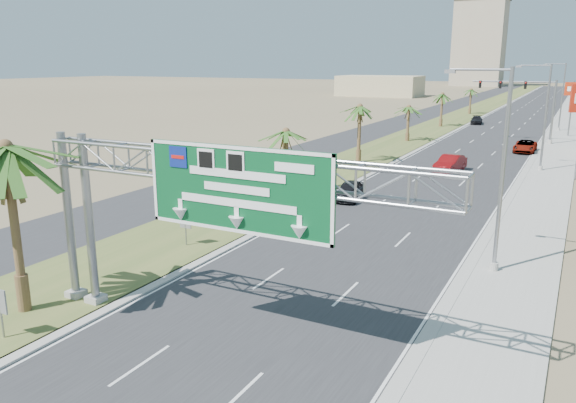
{
  "coord_description": "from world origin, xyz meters",
  "views": [
    {
      "loc": [
        10.62,
        -6.09,
        10.22
      ],
      "look_at": [
        -0.55,
        15.23,
        4.2
      ],
      "focal_mm": 35.0,
      "sensor_mm": 36.0,
      "label": 1
    }
  ],
  "objects_px": {
    "pole_sign_red_far": "(573,93)",
    "signal_mast": "(536,105)",
    "car_left_lane": "(350,191)",
    "palm_near": "(5,148)",
    "sign_gantry": "(206,181)",
    "car_right_lane": "(525,146)",
    "car_mid_lane": "(450,164)",
    "car_far": "(477,120)"
  },
  "relations": [
    {
      "from": "signal_mast",
      "to": "car_left_lane",
      "type": "xyz_separation_m",
      "value": [
        -9.63,
        -39.21,
        -4.14
      ]
    },
    {
      "from": "sign_gantry",
      "to": "palm_near",
      "type": "height_order",
      "value": "palm_near"
    },
    {
      "from": "car_left_lane",
      "to": "car_mid_lane",
      "type": "height_order",
      "value": "car_mid_lane"
    },
    {
      "from": "sign_gantry",
      "to": "signal_mast",
      "type": "height_order",
      "value": "signal_mast"
    },
    {
      "from": "sign_gantry",
      "to": "pole_sign_red_far",
      "type": "bearing_deg",
      "value": 81.98
    },
    {
      "from": "car_far",
      "to": "palm_near",
      "type": "bearing_deg",
      "value": -99.61
    },
    {
      "from": "car_left_lane",
      "to": "palm_near",
      "type": "bearing_deg",
      "value": -108.43
    },
    {
      "from": "sign_gantry",
      "to": "car_left_lane",
      "type": "distance_m",
      "value": 23.7
    },
    {
      "from": "palm_near",
      "to": "car_mid_lane",
      "type": "relative_size",
      "value": 1.7
    },
    {
      "from": "signal_mast",
      "to": "pole_sign_red_far",
      "type": "bearing_deg",
      "value": 67.86
    },
    {
      "from": "car_left_lane",
      "to": "car_far",
      "type": "xyz_separation_m",
      "value": [
        -0.73,
        59.48,
        -0.07
      ]
    },
    {
      "from": "sign_gantry",
      "to": "car_left_lane",
      "type": "bearing_deg",
      "value": 98.44
    },
    {
      "from": "car_left_lane",
      "to": "car_right_lane",
      "type": "bearing_deg",
      "value": 65.19
    },
    {
      "from": "car_mid_lane",
      "to": "car_right_lane",
      "type": "xyz_separation_m",
      "value": [
        5.1,
        16.18,
        -0.12
      ]
    },
    {
      "from": "pole_sign_red_far",
      "to": "car_left_lane",
      "type": "bearing_deg",
      "value": -105.47
    },
    {
      "from": "palm_near",
      "to": "car_right_lane",
      "type": "relative_size",
      "value": 1.67
    },
    {
      "from": "car_mid_lane",
      "to": "signal_mast",
      "type": "bearing_deg",
      "value": 85.59
    },
    {
      "from": "signal_mast",
      "to": "car_mid_lane",
      "type": "bearing_deg",
      "value": -101.91
    },
    {
      "from": "signal_mast",
      "to": "car_mid_lane",
      "type": "xyz_separation_m",
      "value": [
        -5.21,
        -24.69,
        -4.04
      ]
    },
    {
      "from": "signal_mast",
      "to": "car_far",
      "type": "relative_size",
      "value": 2.32
    },
    {
      "from": "car_left_lane",
      "to": "pole_sign_red_far",
      "type": "relative_size",
      "value": 0.54
    },
    {
      "from": "sign_gantry",
      "to": "car_right_lane",
      "type": "relative_size",
      "value": 3.35
    },
    {
      "from": "car_left_lane",
      "to": "car_far",
      "type": "bearing_deg",
      "value": 83.12
    },
    {
      "from": "palm_near",
      "to": "pole_sign_red_far",
      "type": "height_order",
      "value": "palm_near"
    },
    {
      "from": "car_right_lane",
      "to": "car_mid_lane",
      "type": "bearing_deg",
      "value": -107.59
    },
    {
      "from": "car_right_lane",
      "to": "signal_mast",
      "type": "bearing_deg",
      "value": 89.18
    },
    {
      "from": "car_far",
      "to": "car_right_lane",
      "type": "bearing_deg",
      "value": -77.29
    },
    {
      "from": "sign_gantry",
      "to": "palm_near",
      "type": "bearing_deg",
      "value": -166.68
    },
    {
      "from": "car_right_lane",
      "to": "pole_sign_red_far",
      "type": "xyz_separation_m",
      "value": [
        3.94,
        17.92,
        5.31
      ]
    },
    {
      "from": "signal_mast",
      "to": "car_mid_lane",
      "type": "distance_m",
      "value": 25.56
    },
    {
      "from": "car_left_lane",
      "to": "car_mid_lane",
      "type": "xyz_separation_m",
      "value": [
        4.41,
        14.52,
        0.1
      ]
    },
    {
      "from": "sign_gantry",
      "to": "car_mid_lane",
      "type": "height_order",
      "value": "sign_gantry"
    },
    {
      "from": "car_left_lane",
      "to": "signal_mast",
      "type": "bearing_deg",
      "value": 68.63
    },
    {
      "from": "sign_gantry",
      "to": "car_mid_lane",
      "type": "relative_size",
      "value": 3.4
    },
    {
      "from": "sign_gantry",
      "to": "car_right_lane",
      "type": "distance_m",
      "value": 54.15
    },
    {
      "from": "palm_near",
      "to": "signal_mast",
      "type": "bearing_deg",
      "value": 77.34
    },
    {
      "from": "palm_near",
      "to": "car_mid_lane",
      "type": "distance_m",
      "value": 40.79
    },
    {
      "from": "car_left_lane",
      "to": "pole_sign_red_far",
      "type": "xyz_separation_m",
      "value": [
        13.45,
        48.62,
        5.3
      ]
    },
    {
      "from": "signal_mast",
      "to": "car_left_lane",
      "type": "bearing_deg",
      "value": -103.79
    },
    {
      "from": "sign_gantry",
      "to": "palm_near",
      "type": "distance_m",
      "value": 8.41
    },
    {
      "from": "pole_sign_red_far",
      "to": "signal_mast",
      "type": "bearing_deg",
      "value": -112.14
    },
    {
      "from": "sign_gantry",
      "to": "car_far",
      "type": "distance_m",
      "value": 82.6
    }
  ]
}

